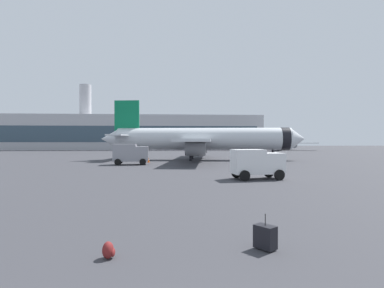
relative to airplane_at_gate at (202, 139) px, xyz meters
name	(u,v)px	position (x,y,z in m)	size (l,w,h in m)	color
airplane_at_gate	(202,139)	(0.00, 0.00, 0.00)	(35.74, 32.36, 10.50)	silver
airplane_taxiing	(282,142)	(34.33, 53.11, -0.89)	(23.10, 25.04, 7.95)	silver
service_truck	(130,153)	(-11.05, -9.69, -2.05)	(4.92, 2.76, 2.90)	gray
cargo_van	(257,163)	(2.05, -26.91, -2.21)	(4.59, 2.74, 2.60)	white
safety_cone_near	(148,160)	(-8.84, -5.37, -3.27)	(0.44, 0.44, 0.77)	#F2590C
safety_cone_mid	(239,164)	(3.33, -14.45, -3.28)	(0.44, 0.44, 0.77)	#F2590C
rolling_suitcase	(265,237)	(-2.54, -43.81, -3.27)	(0.70, 0.75, 1.10)	black
traveller_backpack	(109,250)	(-7.20, -44.21, -3.42)	(0.36, 0.40, 0.48)	maroon
terminal_building	(128,133)	(-21.75, 66.83, 2.89)	(100.93, 19.43, 24.87)	#B2B2B7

